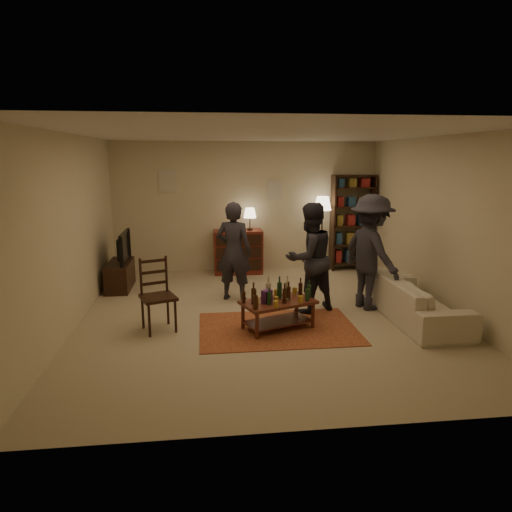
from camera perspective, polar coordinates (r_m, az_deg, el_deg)
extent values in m
plane|color=#C6B793|center=(7.03, 1.17, -7.52)|extent=(6.00, 6.00, 0.00)
plane|color=beige|center=(9.65, -1.24, 6.14)|extent=(5.50, 0.00, 5.50)
plane|color=beige|center=(6.88, -22.14, 2.77)|extent=(0.00, 6.00, 6.00)
plane|color=beige|center=(7.57, 22.34, 3.54)|extent=(0.00, 6.00, 6.00)
plane|color=beige|center=(3.80, 7.45, -3.49)|extent=(5.50, 0.00, 5.50)
plane|color=white|center=(6.62, 1.28, 15.05)|extent=(6.00, 6.00, 0.00)
cube|color=beige|center=(9.57, -10.95, 9.18)|extent=(0.35, 0.03, 0.45)
cube|color=beige|center=(9.67, 2.34, 8.23)|extent=(0.30, 0.03, 0.40)
cube|color=maroon|center=(6.54, 2.75, -9.02)|extent=(2.20, 1.50, 0.01)
cube|color=maroon|center=(6.41, 2.79, -5.79)|extent=(1.14, 0.87, 0.04)
cube|color=maroon|center=(6.50, 2.76, -8.16)|extent=(1.01, 0.74, 0.02)
cylinder|color=maroon|center=(6.10, 0.12, -8.79)|extent=(0.05, 0.05, 0.37)
cylinder|color=maroon|center=(6.53, 7.13, -7.44)|extent=(0.05, 0.05, 0.37)
cylinder|color=maroon|center=(6.46, -1.65, -7.57)|extent=(0.05, 0.05, 0.37)
cylinder|color=maroon|center=(6.87, 5.10, -6.39)|extent=(0.05, 0.05, 0.37)
cylinder|color=#B18928|center=(6.21, 0.03, -5.69)|extent=(0.07, 0.07, 0.10)
cylinder|color=#B18928|center=(6.12, 2.52, -6.02)|extent=(0.07, 0.07, 0.09)
cylinder|color=#B18928|center=(6.56, 2.53, -4.66)|extent=(0.07, 0.07, 0.11)
cylinder|color=#B18928|center=(6.35, 5.60, -5.38)|extent=(0.07, 0.07, 0.09)
cylinder|color=#B18928|center=(6.71, 4.86, -4.36)|extent=(0.07, 0.07, 0.10)
cylinder|color=#B18928|center=(6.33, 2.54, -5.45)|extent=(0.06, 0.06, 0.08)
cube|color=#5E2E80|center=(6.31, 1.28, -5.03)|extent=(0.17, 0.16, 0.18)
cylinder|color=gray|center=(6.44, 3.81, -5.40)|extent=(0.12, 0.12, 0.03)
cube|color=black|center=(6.46, -12.13, -5.09)|extent=(0.58, 0.58, 0.04)
cylinder|color=black|center=(6.33, -13.19, -7.86)|extent=(0.04, 0.04, 0.47)
cylinder|color=black|center=(6.42, -10.03, -7.43)|extent=(0.04, 0.04, 0.47)
cylinder|color=black|center=(6.66, -13.97, -6.87)|extent=(0.04, 0.04, 0.47)
cylinder|color=black|center=(6.75, -10.96, -6.48)|extent=(0.04, 0.04, 0.47)
cube|color=black|center=(6.55, -12.67, -2.25)|extent=(0.35, 0.16, 0.53)
cube|color=black|center=(8.75, -16.62, -2.33)|extent=(0.40, 1.00, 0.50)
imported|color=black|center=(8.63, -16.70, 1.07)|extent=(0.13, 0.97, 0.56)
cube|color=maroon|center=(9.49, -2.26, 0.53)|extent=(1.00, 0.48, 0.90)
cube|color=black|center=(9.30, -2.12, -1.16)|extent=(0.92, 0.02, 0.22)
cube|color=black|center=(9.24, -2.14, 0.40)|extent=(0.92, 0.02, 0.22)
cube|color=black|center=(9.19, -2.15, 1.99)|extent=(0.92, 0.02, 0.22)
cylinder|color=black|center=(9.43, -0.76, 3.37)|extent=(0.12, 0.12, 0.04)
cylinder|color=black|center=(9.41, -0.76, 4.15)|extent=(0.02, 0.02, 0.22)
cone|color=#FFE5B2|center=(9.39, -0.77, 5.42)|extent=(0.26, 0.26, 0.20)
cube|color=black|center=(9.82, 9.56, 4.02)|extent=(0.04, 0.34, 2.00)
cube|color=black|center=(10.09, 14.26, 4.03)|extent=(0.04, 0.34, 2.00)
cube|color=black|center=(10.10, 11.73, -0.75)|extent=(0.90, 0.34, 0.03)
cube|color=black|center=(10.02, 11.83, 1.48)|extent=(0.90, 0.34, 0.03)
cube|color=black|center=(9.95, 11.93, 3.75)|extent=(0.90, 0.34, 0.03)
cube|color=black|center=(9.90, 12.03, 6.03)|extent=(0.90, 0.34, 0.03)
cube|color=black|center=(9.87, 12.13, 8.34)|extent=(0.90, 0.34, 0.03)
cube|color=black|center=(9.86, 12.20, 9.79)|extent=(0.90, 0.34, 0.03)
cube|color=maroon|center=(9.98, 10.13, 0.02)|extent=(0.12, 0.22, 0.26)
cube|color=navy|center=(10.05, 11.49, 0.05)|extent=(0.15, 0.22, 0.26)
cube|color=olive|center=(10.14, 12.94, 0.09)|extent=(0.18, 0.22, 0.26)
cube|color=navy|center=(9.90, 10.21, 2.22)|extent=(0.12, 0.22, 0.24)
cube|color=olive|center=(9.98, 11.59, 2.24)|extent=(0.15, 0.22, 0.24)
cube|color=maroon|center=(10.07, 13.05, 2.26)|extent=(0.18, 0.22, 0.24)
cube|color=olive|center=(9.84, 10.30, 4.46)|extent=(0.12, 0.22, 0.22)
cube|color=maroon|center=(9.92, 11.69, 4.46)|extent=(0.15, 0.22, 0.22)
cube|color=navy|center=(10.01, 13.16, 4.46)|extent=(0.18, 0.22, 0.22)
cube|color=maroon|center=(9.80, 10.39, 6.72)|extent=(0.12, 0.22, 0.20)
cube|color=navy|center=(9.88, 11.78, 6.70)|extent=(0.15, 0.22, 0.20)
cube|color=olive|center=(9.96, 13.27, 6.68)|extent=(0.18, 0.22, 0.20)
cube|color=navy|center=(9.77, 10.47, 8.99)|extent=(0.12, 0.22, 0.18)
cube|color=olive|center=(9.85, 11.88, 8.96)|extent=(0.15, 0.22, 0.18)
cube|color=maroon|center=(9.94, 13.38, 8.92)|extent=(0.18, 0.22, 0.18)
cylinder|color=black|center=(9.81, 8.07, -1.80)|extent=(0.28, 0.28, 0.03)
cylinder|color=black|center=(9.67, 8.19, 2.14)|extent=(0.03, 0.03, 1.40)
cone|color=#FFE5B2|center=(9.57, 8.33, 6.54)|extent=(0.36, 0.36, 0.28)
imported|color=beige|center=(7.20, 19.35, -5.20)|extent=(0.81, 2.08, 0.61)
imported|color=#292830|center=(7.62, -2.79, 0.56)|extent=(0.71, 0.59, 1.67)
imported|color=#25242C|center=(7.07, 6.69, -0.26)|extent=(1.02, 0.93, 1.71)
imported|color=#2B2A32|center=(7.39, 14.15, 0.44)|extent=(1.02, 1.33, 1.82)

